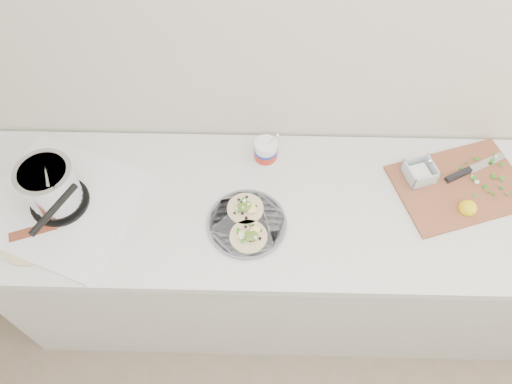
{
  "coord_description": "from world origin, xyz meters",
  "views": [
    {
      "loc": [
        -0.16,
        0.46,
        2.44
      ],
      "look_at": [
        -0.18,
        1.43,
        0.96
      ],
      "focal_mm": 35.0,
      "sensor_mm": 36.0,
      "label": 1
    }
  ],
  "objects_px": {
    "taco_plate": "(247,222)",
    "tub": "(267,150)",
    "bacon_plate": "(34,233)",
    "stove": "(54,192)",
    "cutboard": "(457,182)"
  },
  "relations": [
    {
      "from": "stove",
      "to": "bacon_plate",
      "type": "bearing_deg",
      "value": -98.21
    },
    {
      "from": "taco_plate",
      "to": "tub",
      "type": "bearing_deg",
      "value": 77.12
    },
    {
      "from": "taco_plate",
      "to": "stove",
      "type": "bearing_deg",
      "value": 174.24
    },
    {
      "from": "stove",
      "to": "taco_plate",
      "type": "bearing_deg",
      "value": 14.85
    },
    {
      "from": "stove",
      "to": "tub",
      "type": "xyz_separation_m",
      "value": [
        0.74,
        0.22,
        -0.02
      ]
    },
    {
      "from": "bacon_plate",
      "to": "cutboard",
      "type": "bearing_deg",
      "value": 9.03
    },
    {
      "from": "cutboard",
      "to": "bacon_plate",
      "type": "bearing_deg",
      "value": 170.85
    },
    {
      "from": "stove",
      "to": "cutboard",
      "type": "bearing_deg",
      "value": 25.32
    },
    {
      "from": "bacon_plate",
      "to": "stove",
      "type": "bearing_deg",
      "value": 61.18
    },
    {
      "from": "stove",
      "to": "taco_plate",
      "type": "relative_size",
      "value": 2.29
    },
    {
      "from": "taco_plate",
      "to": "bacon_plate",
      "type": "relative_size",
      "value": 1.11
    },
    {
      "from": "cutboard",
      "to": "bacon_plate",
      "type": "distance_m",
      "value": 1.54
    },
    {
      "from": "tub",
      "to": "stove",
      "type": "bearing_deg",
      "value": -163.67
    },
    {
      "from": "taco_plate",
      "to": "tub",
      "type": "xyz_separation_m",
      "value": [
        0.07,
        0.29,
        0.05
      ]
    },
    {
      "from": "tub",
      "to": "bacon_plate",
      "type": "relative_size",
      "value": 0.8
    }
  ]
}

